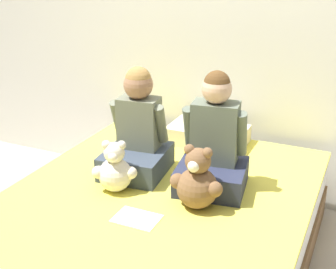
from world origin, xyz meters
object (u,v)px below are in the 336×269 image
at_px(bed, 150,241).
at_px(sign_card, 137,218).
at_px(pillow_at_headboard, 208,135).
at_px(child_on_right, 214,145).
at_px(teddy_bear_held_by_right_child, 197,182).
at_px(child_on_left, 138,134).
at_px(teddy_bear_held_by_left_child, 115,170).

xyz_separation_m(bed, sign_card, (0.01, -0.15, 0.22)).
xyz_separation_m(bed, pillow_at_headboard, (0.00, 0.84, 0.28)).
distance_m(child_on_right, sign_card, 0.55).
xyz_separation_m(teddy_bear_held_by_right_child, pillow_at_headboard, (-0.23, 0.78, -0.08)).
xyz_separation_m(bed, child_on_left, (-0.22, 0.30, 0.44)).
relative_size(child_on_left, child_on_right, 0.96).
relative_size(child_on_right, sign_card, 2.92).
xyz_separation_m(teddy_bear_held_by_left_child, pillow_at_headboard, (0.22, 0.80, -0.06)).
bearing_deg(child_on_right, child_on_left, 171.21).
distance_m(bed, teddy_bear_held_by_right_child, 0.43).
relative_size(child_on_right, teddy_bear_held_by_right_child, 1.93).
distance_m(child_on_right, teddy_bear_held_by_right_child, 0.26).
bearing_deg(teddy_bear_held_by_right_child, child_on_right, 92.32).
bearing_deg(pillow_at_headboard, child_on_right, -67.68).
xyz_separation_m(child_on_left, child_on_right, (0.44, -0.00, 0.01)).
distance_m(bed, sign_card, 0.27).
xyz_separation_m(teddy_bear_held_by_left_child, sign_card, (0.23, -0.20, -0.11)).
bearing_deg(teddy_bear_held_by_right_child, teddy_bear_held_by_left_child, -176.29).
bearing_deg(teddy_bear_held_by_left_child, pillow_at_headboard, 53.12).
bearing_deg(child_on_left, child_on_right, -6.12).
relative_size(bed, sign_card, 9.70).
bearing_deg(teddy_bear_held_by_left_child, child_on_left, 69.09).
distance_m(teddy_bear_held_by_left_child, teddy_bear_held_by_right_child, 0.44).
bearing_deg(pillow_at_headboard, sign_card, -89.20).
height_order(teddy_bear_held_by_right_child, pillow_at_headboard, teddy_bear_held_by_right_child).
xyz_separation_m(child_on_left, pillow_at_headboard, (0.22, 0.54, -0.17)).
relative_size(pillow_at_headboard, sign_card, 2.32).
height_order(child_on_left, pillow_at_headboard, child_on_left).
height_order(child_on_left, teddy_bear_held_by_left_child, child_on_left).
relative_size(child_on_left, sign_card, 2.80).
height_order(bed, child_on_right, child_on_right).
height_order(teddy_bear_held_by_right_child, sign_card, teddy_bear_held_by_right_child).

